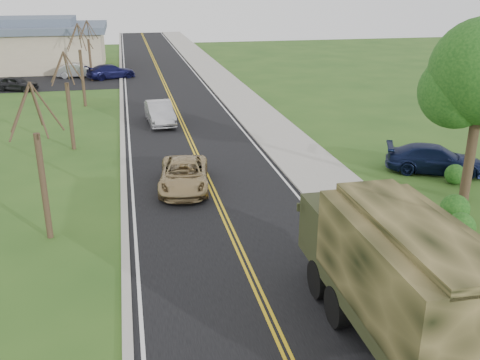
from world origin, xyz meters
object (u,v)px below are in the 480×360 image
object	(u,v)px
military_truck	(395,268)
pickup_navy	(435,159)
suv_champagne	(184,175)
sedan_silver	(160,113)

from	to	relation	value
military_truck	pickup_navy	xyz separation A→B (m)	(8.79, 12.37, -1.51)
suv_champagne	sedan_silver	distance (m)	12.83
pickup_navy	sedan_silver	bearing A→B (deg)	69.10
military_truck	suv_champagne	size ratio (longest dim) A/B	1.58
suv_champagne	sedan_silver	xyz separation A→B (m)	(-0.24, 12.83, 0.10)
military_truck	sedan_silver	world-z (taller)	military_truck
military_truck	sedan_silver	xyz separation A→B (m)	(-4.49, 25.58, -1.44)
sedan_silver	pickup_navy	world-z (taller)	sedan_silver
sedan_silver	pickup_navy	distance (m)	18.73
suv_champagne	military_truck	bearing A→B (deg)	-63.84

